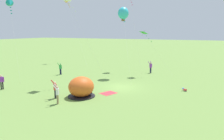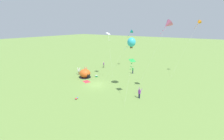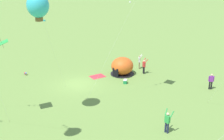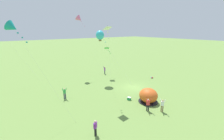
# 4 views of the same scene
# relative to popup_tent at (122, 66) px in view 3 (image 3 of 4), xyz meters

# --- Properties ---
(ground_plane) EXTENTS (300.00, 300.00, 0.00)m
(ground_plane) POSITION_rel_popup_tent_xyz_m (5.37, -2.28, -1.00)
(ground_plane) COLOR olive
(popup_tent) EXTENTS (2.81, 2.81, 2.10)m
(popup_tent) POSITION_rel_popup_tent_xyz_m (0.00, 0.00, 0.00)
(popup_tent) COLOR #D8591E
(popup_tent) RESTS_ON ground
(picnic_blanket) EXTENTS (2.07, 1.86, 0.01)m
(picnic_blanket) POSITION_rel_popup_tent_xyz_m (2.29, -1.98, -0.99)
(picnic_blanket) COLOR #CC333D
(picnic_blanket) RESTS_ON ground
(cooler_box) EXTENTS (0.63, 0.54, 0.44)m
(cooler_box) POSITION_rel_popup_tent_xyz_m (2.14, 1.78, -0.78)
(cooler_box) COLOR #1E8C4C
(cooler_box) RESTS_ON ground
(toddler_crawling) EXTENTS (0.39, 0.55, 0.32)m
(toddler_crawling) POSITION_rel_popup_tent_xyz_m (6.79, -9.33, -0.82)
(toddler_crawling) COLOR red
(toddler_crawling) RESTS_ON ground
(person_arms_raised) EXTENTS (0.68, 0.72, 1.89)m
(person_arms_raised) POSITION_rel_popup_tent_xyz_m (-1.66, 2.04, 0.00)
(person_arms_raised) COLOR black
(person_arms_raised) RESTS_ON ground
(person_watching_sky) EXTENTS (0.55, 0.68, 1.89)m
(person_watching_sky) POSITION_rel_popup_tent_xyz_m (8.36, 9.42, 0.00)
(person_watching_sky) COLOR #1E2347
(person_watching_sky) RESTS_ON ground
(person_center_field) EXTENTS (0.41, 0.51, 1.72)m
(person_center_field) POSITION_rel_popup_tent_xyz_m (-1.63, 9.90, -0.03)
(person_center_field) COLOR black
(person_center_field) RESTS_ON ground
(person_near_tent) EXTENTS (0.72, 0.66, 1.89)m
(person_near_tent) POSITION_rel_popup_tent_xyz_m (-2.90, 0.72, 0.00)
(person_near_tent) COLOR #8C7251
(person_near_tent) RESTS_ON ground
(kite_green) EXTENTS (1.76, 5.19, 6.83)m
(kite_green) POSITION_rel_popup_tent_xyz_m (13.71, -2.36, 5.25)
(kite_green) COLOR silver
(kite_green) RESTS_ON ground
(kite_cyan) EXTENTS (6.37, 4.30, 10.15)m
(kite_cyan) POSITION_rel_popup_tent_xyz_m (12.08, 0.47, 8.26)
(kite_cyan) COLOR silver
(kite_cyan) RESTS_ON ground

